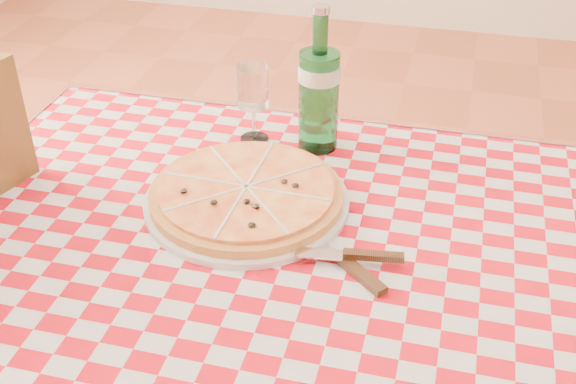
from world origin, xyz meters
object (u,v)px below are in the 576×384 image
object	(u,v)px
water_bottle	(319,80)
dining_table	(291,287)
wine_glass	(253,104)
pizza_plate	(246,193)

from	to	relation	value
water_bottle	dining_table	bearing A→B (deg)	-85.63
dining_table	wine_glass	distance (m)	0.40
wine_glass	pizza_plate	bearing A→B (deg)	-76.92
pizza_plate	water_bottle	xyz separation A→B (m)	(0.08, 0.23, 0.12)
pizza_plate	wine_glass	distance (m)	0.24
dining_table	pizza_plate	size ratio (longest dim) A/B	3.24
dining_table	water_bottle	distance (m)	0.41
water_bottle	wine_glass	bearing A→B (deg)	-177.27
dining_table	pizza_plate	world-z (taller)	pizza_plate
dining_table	water_bottle	size ratio (longest dim) A/B	4.06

